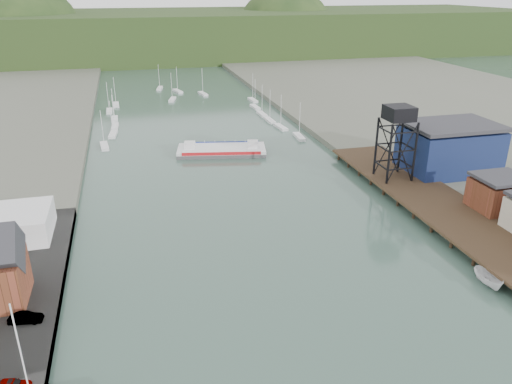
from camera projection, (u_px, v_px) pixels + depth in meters
east_pier at (433, 200)px, 99.47m from camera, size 14.00×70.00×2.45m
flagpole at (21, 354)px, 49.71m from camera, size 0.16×0.16×12.00m
lift_tower at (399, 118)px, 105.32m from camera, size 6.50×6.50×16.00m
blue_shed at (449, 148)px, 113.91m from camera, size 20.50×14.50×11.30m
marina_sailboats at (188, 112)px, 174.93m from camera, size 57.71×92.65×0.90m
distant_hills at (147, 38)px, 315.57m from camera, size 500.00×120.00×80.00m
chain_ferry at (222, 150)px, 132.51m from camera, size 24.49×13.57×3.33m
motorboat at (488, 279)px, 74.18m from camera, size 2.19×5.73×2.20m
car_west_b at (26, 318)px, 63.67m from camera, size 4.35×2.01×1.38m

